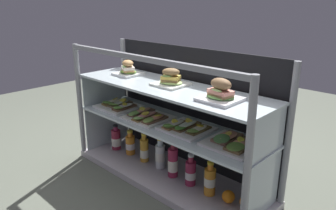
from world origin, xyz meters
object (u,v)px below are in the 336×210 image
(plated_roll_sandwich_far_right, at_px, (128,70))
(open_sandwich_tray_mid_left, at_px, (147,116))
(plated_roll_sandwich_mid_left, at_px, (171,79))
(open_sandwich_tray_left_of_center, at_px, (233,142))
(juice_bottle_tucked_behind, at_px, (160,155))
(orange_fruit_near_left_post, at_px, (247,202))
(juice_bottle_back_center, at_px, (210,181))
(juice_bottle_back_left, at_px, (116,139))
(juice_bottle_front_middle, at_px, (144,150))
(juice_bottle_front_right_end, at_px, (191,173))
(orange_fruit_beside_bottles, at_px, (228,197))
(plated_roll_sandwich_near_left_corner, at_px, (220,93))
(open_sandwich_tray_mid_right, at_px, (118,105))
(juice_bottle_near_post, at_px, (173,163))
(open_sandwich_tray_near_right_corner, at_px, (186,127))
(juice_bottle_front_fourth, at_px, (130,144))

(plated_roll_sandwich_far_right, xyz_separation_m, open_sandwich_tray_mid_left, (0.26, -0.06, -0.27))
(plated_roll_sandwich_mid_left, bearing_deg, open_sandwich_tray_left_of_center, -2.54)
(juice_bottle_tucked_behind, relative_size, orange_fruit_near_left_post, 2.73)
(open_sandwich_tray_left_of_center, bearing_deg, juice_bottle_back_center, -173.07)
(plated_roll_sandwich_far_right, xyz_separation_m, juice_bottle_back_left, (-0.13, -0.04, -0.57))
(plated_roll_sandwich_mid_left, relative_size, open_sandwich_tray_mid_left, 0.69)
(juice_bottle_back_center, bearing_deg, juice_bottle_front_middle, 179.10)
(juice_bottle_front_right_end, relative_size, orange_fruit_near_left_post, 2.59)
(orange_fruit_beside_bottles, bearing_deg, plated_roll_sandwich_near_left_corner, -161.89)
(open_sandwich_tray_mid_right, relative_size, orange_fruit_near_left_post, 3.52)
(juice_bottle_front_middle, relative_size, juice_bottle_tucked_behind, 0.97)
(orange_fruit_beside_bottles, bearing_deg, open_sandwich_tray_mid_right, -178.63)
(juice_bottle_tucked_behind, bearing_deg, plated_roll_sandwich_near_left_corner, -4.88)
(open_sandwich_tray_mid_right, relative_size, juice_bottle_back_left, 1.43)
(juice_bottle_tucked_behind, bearing_deg, juice_bottle_near_post, -9.84)
(open_sandwich_tray_near_right_corner, bearing_deg, orange_fruit_beside_bottles, 0.53)
(juice_bottle_front_fourth, relative_size, juice_bottle_front_middle, 0.87)
(plated_roll_sandwich_mid_left, xyz_separation_m, juice_bottle_front_middle, (-0.24, -0.03, -0.57))
(juice_bottle_near_post, bearing_deg, open_sandwich_tray_mid_right, -178.23)
(open_sandwich_tray_near_right_corner, relative_size, juice_bottle_back_left, 1.43)
(open_sandwich_tray_near_right_corner, bearing_deg, open_sandwich_tray_mid_left, -174.47)
(plated_roll_sandwich_far_right, relative_size, juice_bottle_front_right_end, 0.83)
(juice_bottle_back_center, height_order, orange_fruit_near_left_post, juice_bottle_back_center)
(plated_roll_sandwich_far_right, distance_m, plated_roll_sandwich_mid_left, 0.43)
(juice_bottle_front_middle, bearing_deg, juice_bottle_back_left, -177.23)
(open_sandwich_tray_mid_right, height_order, juice_bottle_back_left, open_sandwich_tray_mid_right)
(juice_bottle_front_fourth, bearing_deg, orange_fruit_beside_bottles, -0.69)
(plated_roll_sandwich_mid_left, distance_m, juice_bottle_front_middle, 0.62)
(open_sandwich_tray_mid_left, bearing_deg, plated_roll_sandwich_far_right, 166.25)
(plated_roll_sandwich_mid_left, distance_m, orange_fruit_near_left_post, 0.85)
(open_sandwich_tray_mid_left, distance_m, open_sandwich_tray_left_of_center, 0.66)
(juice_bottle_back_left, relative_size, juice_bottle_near_post, 0.79)
(orange_fruit_near_left_post, bearing_deg, open_sandwich_tray_mid_left, -175.77)
(juice_bottle_front_middle, bearing_deg, open_sandwich_tray_near_right_corner, -0.81)
(plated_roll_sandwich_mid_left, relative_size, juice_bottle_back_left, 0.99)
(plated_roll_sandwich_near_left_corner, relative_size, juice_bottle_back_left, 1.01)
(plated_roll_sandwich_near_left_corner, relative_size, orange_fruit_near_left_post, 2.49)
(plated_roll_sandwich_mid_left, distance_m, plated_roll_sandwich_near_left_corner, 0.42)
(open_sandwich_tray_near_right_corner, xyz_separation_m, juice_bottle_front_fourth, (-0.57, 0.01, -0.30))
(open_sandwich_tray_mid_right, distance_m, juice_bottle_back_left, 0.31)
(juice_bottle_front_right_end, bearing_deg, open_sandwich_tray_mid_left, -175.43)
(plated_roll_sandwich_far_right, xyz_separation_m, open_sandwich_tray_mid_right, (-0.06, -0.05, -0.27))
(open_sandwich_tray_near_right_corner, distance_m, open_sandwich_tray_left_of_center, 0.33)
(open_sandwich_tray_mid_left, xyz_separation_m, juice_bottle_front_fourth, (-0.25, 0.04, -0.30))
(plated_roll_sandwich_far_right, xyz_separation_m, juice_bottle_front_right_end, (0.63, -0.03, -0.57))
(open_sandwich_tray_mid_right, xyz_separation_m, juice_bottle_tucked_behind, (0.40, 0.04, -0.29))
(juice_bottle_front_middle, bearing_deg, plated_roll_sandwich_mid_left, 6.64)
(juice_bottle_front_fourth, xyz_separation_m, juice_bottle_back_center, (0.77, -0.02, 0.01))
(open_sandwich_tray_mid_left, relative_size, open_sandwich_tray_left_of_center, 1.00)
(plated_roll_sandwich_mid_left, height_order, juice_bottle_tucked_behind, plated_roll_sandwich_mid_left)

